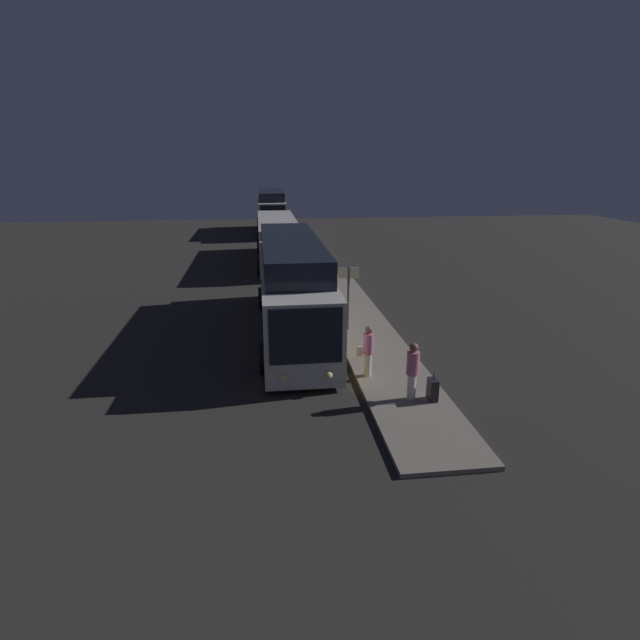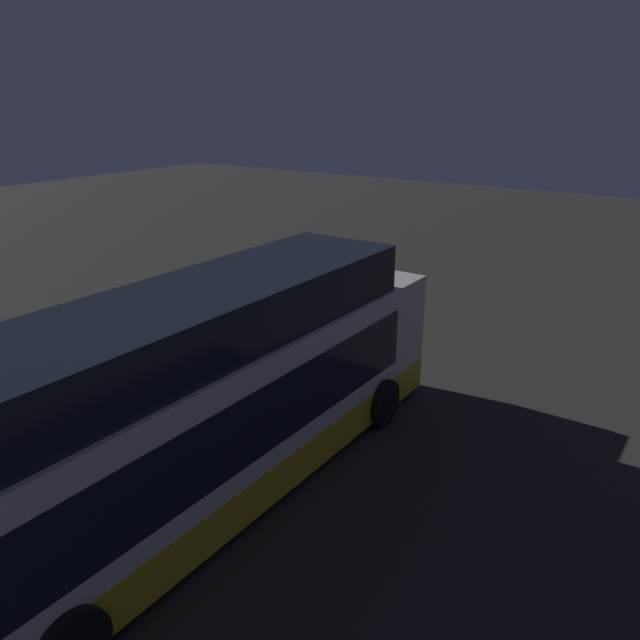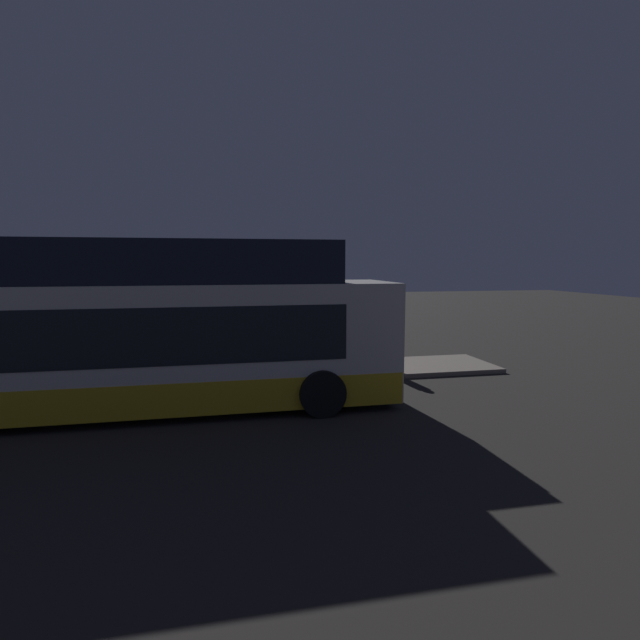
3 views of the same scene
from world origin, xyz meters
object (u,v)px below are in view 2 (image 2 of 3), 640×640
at_px(passenger_boarding, 286,333).
at_px(passenger_waiting, 299,306).
at_px(suitcase, 285,322).
at_px(sign_post, 130,366).
at_px(bus_lead, 200,413).

bearing_deg(passenger_boarding, passenger_waiting, -133.36).
bearing_deg(passenger_waiting, suitcase, 151.78).
relative_size(passenger_boarding, suitcase, 1.91).
relative_size(passenger_waiting, sign_post, 0.66).
bearing_deg(passenger_waiting, sign_post, -100.77).
distance_m(passenger_boarding, passenger_waiting, 1.99).
bearing_deg(bus_lead, passenger_boarding, 22.22).
bearing_deg(suitcase, bus_lead, -152.64).
bearing_deg(suitcase, passenger_waiting, -100.78).
relative_size(passenger_boarding, sign_post, 0.64).
distance_m(bus_lead, suitcase, 7.83).
bearing_deg(bus_lead, passenger_waiting, 23.66).
distance_m(suitcase, sign_post, 6.72).
xyz_separation_m(bus_lead, passenger_waiting, (6.76, 2.96, -0.60)).
bearing_deg(passenger_boarding, suitcase, -122.02).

